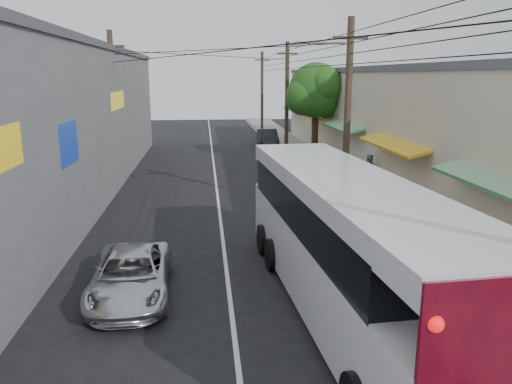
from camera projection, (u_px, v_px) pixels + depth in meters
sidewalk at (332, 180)px, 27.99m from camera, size 3.00×80.00×0.12m
building_right at (399, 120)px, 29.67m from camera, size 7.09×40.00×6.25m
building_left at (37, 121)px, 23.72m from camera, size 7.20×36.00×7.25m
utility_poles at (272, 106)px, 27.03m from camera, size 11.80×45.28×8.00m
street_tree at (317, 92)px, 32.79m from camera, size 4.40×4.00×6.60m
coach_bus at (344, 242)px, 12.26m from camera, size 3.37×12.06×3.44m
jeepney at (131, 275)px, 13.23m from camera, size 2.16×4.44×1.22m
parked_suv at (308, 196)px, 21.32m from camera, size 2.66×5.25×1.46m
parked_car_mid at (289, 159)px, 30.78m from camera, size 1.84×4.39×1.48m
parked_car_far at (268, 138)px, 41.02m from camera, size 1.63×4.38×1.43m
pedestrian_near at (378, 204)px, 19.26m from camera, size 0.68×0.55×1.61m
pedestrian_far at (368, 172)px, 25.08m from camera, size 1.02×0.87×1.80m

